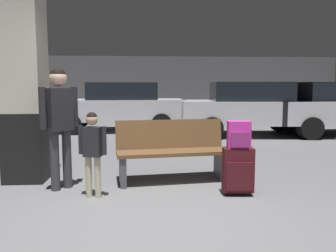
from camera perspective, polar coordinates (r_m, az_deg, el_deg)
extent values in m
cube|color=slate|center=(7.33, -2.79, -4.63)|extent=(18.00, 18.00, 0.10)
cube|color=#565658|center=(16.05, -3.34, 6.62)|extent=(18.00, 0.12, 2.80)
cube|color=black|center=(5.40, -22.56, -3.19)|extent=(0.57, 0.57, 1.00)
cube|color=beige|center=(5.38, -23.30, 13.50)|extent=(0.56, 0.56, 2.13)
cube|color=brown|center=(4.86, 0.86, -4.44)|extent=(1.64, 0.65, 0.05)
cube|color=brown|center=(5.07, 0.27, -1.30)|extent=(1.60, 0.32, 0.42)
cube|color=#4C4C51|center=(4.82, -7.62, -7.43)|extent=(0.13, 0.41, 0.41)
cube|color=#4C4C51|center=(5.11, 8.83, -6.65)|extent=(0.13, 0.41, 0.41)
cube|color=#471419|center=(4.43, 11.66, -7.19)|extent=(0.39, 0.22, 0.56)
cube|color=#471419|center=(4.34, 11.95, -8.30)|extent=(0.34, 0.04, 0.36)
cube|color=#A5A5AA|center=(4.45, 11.53, -3.59)|extent=(0.14, 0.03, 0.02)
cylinder|color=black|center=(4.56, 9.35, -10.67)|extent=(0.02, 0.05, 0.04)
cylinder|color=black|center=(4.63, 13.33, -10.52)|extent=(0.02, 0.05, 0.04)
cube|color=#D833A5|center=(4.35, 11.80, -1.41)|extent=(0.29, 0.18, 0.34)
cube|color=#8E2B70|center=(4.26, 12.03, -2.27)|extent=(0.23, 0.05, 0.19)
cylinder|color=black|center=(4.33, 11.84, 0.66)|extent=(0.06, 0.03, 0.02)
cylinder|color=beige|center=(4.33, -11.70, -8.41)|extent=(0.08, 0.08, 0.52)
cylinder|color=beige|center=(4.38, -13.15, -8.28)|extent=(0.08, 0.08, 0.52)
cube|color=#232328|center=(4.26, -12.57, -2.59)|extent=(0.24, 0.17, 0.37)
cylinder|color=#232328|center=(4.20, -10.69, -2.42)|extent=(0.06, 0.06, 0.35)
cylinder|color=#232328|center=(4.32, -14.42, -2.27)|extent=(0.06, 0.06, 0.35)
sphere|color=tan|center=(4.23, -12.66, 1.11)|extent=(0.15, 0.15, 0.15)
sphere|color=black|center=(4.23, -12.67, 1.39)|extent=(0.13, 0.13, 0.13)
cylinder|color=white|center=(4.39, -12.93, -2.10)|extent=(0.06, 0.06, 0.10)
cylinder|color=red|center=(4.38, -12.96, -1.13)|extent=(0.01, 0.01, 0.06)
cylinder|color=#38383D|center=(4.83, -16.59, -5.31)|extent=(0.12, 0.12, 0.79)
cylinder|color=#38383D|center=(4.74, -18.46, -5.60)|extent=(0.12, 0.12, 0.79)
cube|color=#232326|center=(4.70, -17.79, 2.65)|extent=(0.36, 0.36, 0.56)
cylinder|color=#232326|center=(4.82, -15.44, 3.14)|extent=(0.09, 0.09, 0.53)
cylinder|color=#232326|center=(4.58, -20.30, 2.82)|extent=(0.09, 0.09, 0.53)
sphere|color=beige|center=(4.69, -17.97, 7.68)|extent=(0.22, 0.22, 0.22)
sphere|color=black|center=(4.69, -17.98, 8.06)|extent=(0.21, 0.21, 0.21)
cube|color=silver|center=(10.78, -8.40, 2.74)|extent=(4.16, 1.86, 0.64)
cube|color=black|center=(10.75, -7.65, 5.84)|extent=(2.16, 1.62, 0.52)
cylinder|color=black|center=(10.16, -15.90, 0.24)|extent=(0.61, 0.22, 0.60)
cylinder|color=black|center=(11.73, -14.57, 1.09)|extent=(0.61, 0.22, 0.60)
cylinder|color=black|center=(10.04, -1.13, 0.42)|extent=(0.61, 0.22, 0.60)
cylinder|color=black|center=(11.63, -1.79, 1.25)|extent=(0.61, 0.22, 0.60)
cube|color=black|center=(11.03, 26.19, 2.23)|extent=(4.23, 2.05, 0.64)
cube|color=black|center=(10.92, 25.69, 5.27)|extent=(2.23, 1.72, 0.52)
cylinder|color=black|center=(11.07, 18.19, 0.66)|extent=(0.62, 0.25, 0.60)
cylinder|color=black|center=(9.68, 22.46, -0.30)|extent=(0.62, 0.25, 0.60)
cube|color=silver|center=(9.93, 14.33, 2.29)|extent=(4.21, 2.00, 0.64)
cube|color=black|center=(9.87, 13.57, 5.66)|extent=(2.21, 1.69, 0.52)
cylinder|color=black|center=(11.10, 19.82, 0.61)|extent=(0.61, 0.24, 0.60)
cylinder|color=black|center=(9.61, 22.95, -0.37)|extent=(0.61, 0.24, 0.60)
cylinder|color=black|center=(10.53, 6.34, 0.66)|extent=(0.61, 0.24, 0.60)
cylinder|color=black|center=(8.95, 7.37, -0.38)|extent=(0.61, 0.24, 0.60)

